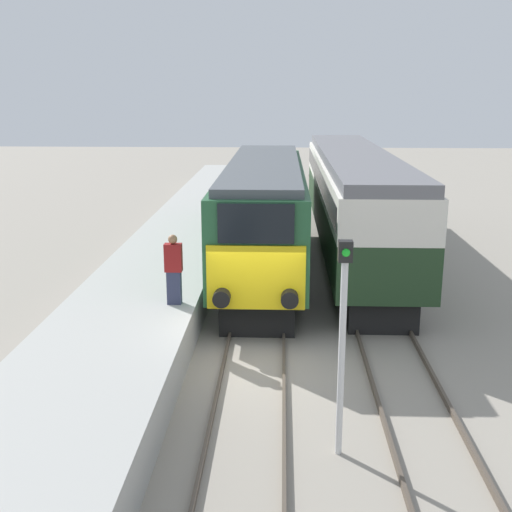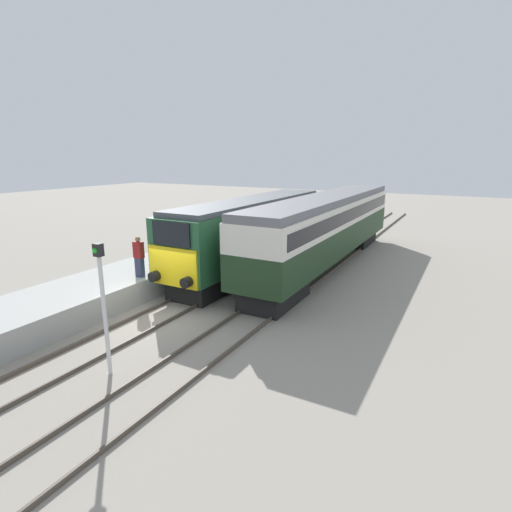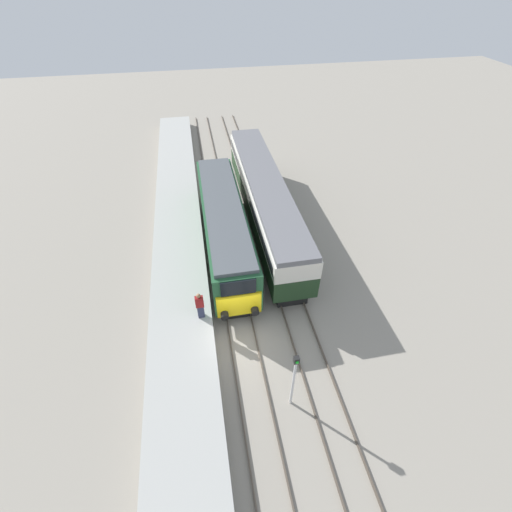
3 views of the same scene
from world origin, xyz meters
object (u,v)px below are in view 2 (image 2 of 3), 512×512
locomotive (253,231)px  signal_post (103,299)px  passenger_carriage (328,224)px  person_on_platform (139,257)px

locomotive → signal_post: locomotive is taller
passenger_carriage → person_on_platform: size_ratio=9.93×
locomotive → passenger_carriage: (3.40, 2.70, 0.26)m
locomotive → signal_post: size_ratio=3.55×
passenger_carriage → signal_post: 14.60m
passenger_carriage → signal_post: (-1.70, -14.50, -0.13)m
person_on_platform → signal_post: (3.81, -5.23, 0.41)m
signal_post → passenger_carriage: bearing=83.3°
passenger_carriage → person_on_platform: (-5.51, -9.27, -0.54)m
locomotive → person_on_platform: size_ratio=7.71×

